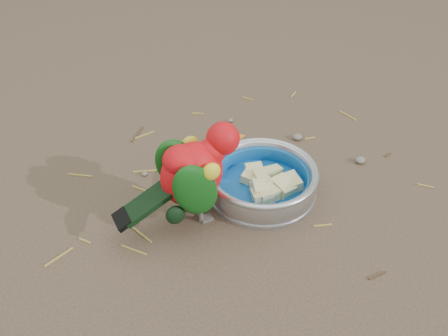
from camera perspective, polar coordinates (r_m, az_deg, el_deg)
ground at (r=0.96m, az=3.31°, el=-6.33°), size 60.00×60.00×0.00m
food_bowl at (r=1.02m, az=4.30°, el=-2.48°), size 0.22×0.22×0.02m
bowl_wall at (r=1.00m, az=4.38°, el=-1.18°), size 0.22×0.22×0.04m
fruit_wedges at (r=1.00m, az=4.37°, el=-1.48°), size 0.13×0.13×0.03m
lory_parrot at (r=0.91m, az=-3.40°, el=-1.33°), size 0.25×0.14×0.19m
ground_debris at (r=1.00m, az=3.70°, el=-3.50°), size 0.90×0.80×0.01m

